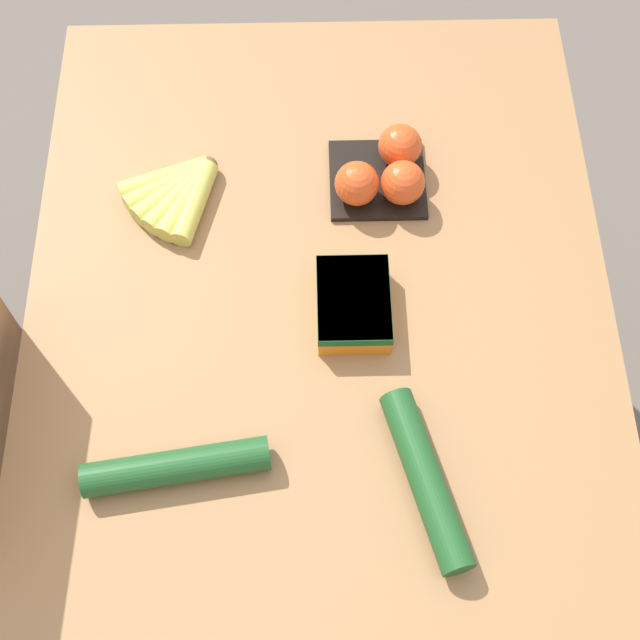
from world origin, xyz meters
name	(u,v)px	position (x,y,z in m)	size (l,w,h in m)	color
ground_plane	(320,481)	(0.00, 0.00, 0.00)	(12.00, 12.00, 0.00)	#665B51
dining_table	(320,360)	(0.00, 0.00, 0.65)	(1.23, 0.88, 0.76)	#9E7044
banana_bunch	(178,192)	(0.24, 0.22, 0.77)	(0.16, 0.16, 0.04)	brown
tomato_pack	(385,172)	(0.26, -0.11, 0.79)	(0.15, 0.15, 0.08)	black
carrot_bag	(353,303)	(0.03, -0.05, 0.79)	(0.14, 0.11, 0.05)	orange
cucumber_near	(176,467)	(-0.21, 0.20, 0.78)	(0.08, 0.26, 0.05)	#1E5123
cucumber_far	(426,479)	(-0.24, -0.14, 0.78)	(0.25, 0.11, 0.05)	#1E5123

